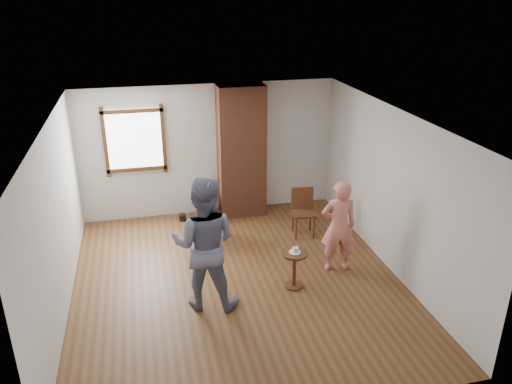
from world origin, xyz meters
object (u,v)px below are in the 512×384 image
at_px(dining_chair_left, 209,212).
at_px(dining_chair_right, 303,209).
at_px(person_pink, 339,226).
at_px(stoneware_crock, 205,207).
at_px(man, 204,244).
at_px(side_table, 294,264).

height_order(dining_chair_left, dining_chair_right, dining_chair_left).
distance_m(dining_chair_left, person_pink, 2.44).
xyz_separation_m(stoneware_crock, man, (-0.39, -2.86, 0.73)).
bearing_deg(dining_chair_right, person_pink, -77.15).
relative_size(side_table, man, 0.31).
height_order(dining_chair_right, side_table, dining_chair_right).
relative_size(dining_chair_right, side_table, 1.46).
height_order(stoneware_crock, person_pink, person_pink).
relative_size(dining_chair_left, man, 0.46).
bearing_deg(man, stoneware_crock, -79.69).
xyz_separation_m(dining_chair_left, person_pink, (1.84, -1.58, 0.27)).
bearing_deg(side_table, dining_chair_right, 67.65).
height_order(stoneware_crock, man, man).
relative_size(dining_chair_left, side_table, 1.50).
relative_size(stoneware_crock, person_pink, 0.33).
bearing_deg(dining_chair_left, side_table, -76.33).
xyz_separation_m(man, person_pink, (2.19, 0.46, -0.21)).
xyz_separation_m(side_table, person_pink, (0.83, 0.34, 0.37)).
height_order(stoneware_crock, dining_chair_right, dining_chair_right).
height_order(dining_chair_left, side_table, dining_chair_left).
bearing_deg(dining_chair_right, stoneware_crock, 155.30).
relative_size(dining_chair_right, person_pink, 0.57).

